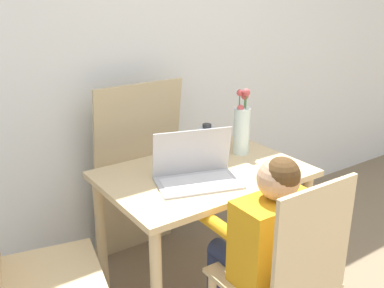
% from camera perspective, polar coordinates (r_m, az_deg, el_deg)
% --- Properties ---
extents(wall_back, '(6.40, 0.05, 2.50)m').
position_cam_1_polar(wall_back, '(2.68, -4.31, 12.83)').
color(wall_back, white).
rests_on(wall_back, ground_plane).
extents(dining_table, '(0.98, 0.66, 0.71)m').
position_cam_1_polar(dining_table, '(2.24, 1.48, -5.95)').
color(dining_table, '#D6B784').
rests_on(dining_table, ground_plane).
extents(chair_occupied, '(0.40, 0.40, 0.94)m').
position_cam_1_polar(chair_occupied, '(1.86, 11.66, -16.61)').
color(chair_occupied, '#D6B784').
rests_on(chair_occupied, ground_plane).
extents(chair_spare, '(0.47, 0.47, 0.94)m').
position_cam_1_polar(chair_spare, '(1.98, -19.77, -15.03)').
color(chair_spare, '#D6B784').
rests_on(chair_spare, ground_plane).
extents(person_seated, '(0.34, 0.42, 0.98)m').
position_cam_1_polar(person_seated, '(1.86, 9.13, -11.46)').
color(person_seated, orange).
rests_on(person_seated, ground_plane).
extents(laptop, '(0.43, 0.33, 0.24)m').
position_cam_1_polar(laptop, '(2.08, 0.46, -3.29)').
color(laptop, '#B2B2B7').
rests_on(laptop, dining_table).
extents(flower_vase, '(0.09, 0.09, 0.36)m').
position_cam_1_polar(flower_vase, '(2.39, 6.33, 2.09)').
color(flower_vase, silver).
rests_on(flower_vase, dining_table).
extents(water_bottle, '(0.08, 0.08, 0.20)m').
position_cam_1_polar(water_bottle, '(2.29, 1.88, 0.00)').
color(water_bottle, silver).
rests_on(water_bottle, dining_table).
extents(cardboard_panel, '(0.53, 0.17, 1.07)m').
position_cam_1_polar(cardboard_panel, '(2.64, -6.97, -3.52)').
color(cardboard_panel, tan).
rests_on(cardboard_panel, ground_plane).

